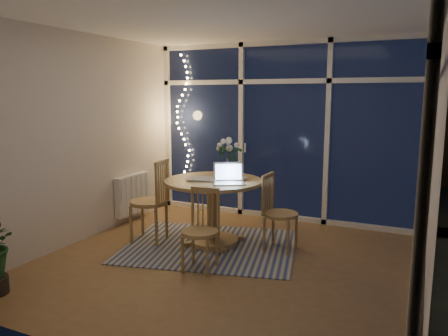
{
  "coord_description": "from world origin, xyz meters",
  "views": [
    {
      "loc": [
        1.94,
        -4.17,
        1.84
      ],
      "look_at": [
        -0.15,
        0.25,
        1.02
      ],
      "focal_mm": 35.0,
      "sensor_mm": 36.0,
      "label": 1
    }
  ],
  "objects": [
    {
      "name": "wall_back",
      "position": [
        0.0,
        2.0,
        1.3
      ],
      "size": [
        4.0,
        0.04,
        2.6
      ],
      "primitive_type": "cube",
      "color": "silver",
      "rests_on": "floor"
    },
    {
      "name": "radiator",
      "position": [
        -1.94,
        0.9,
        0.4
      ],
      "size": [
        0.1,
        0.7,
        0.58
      ],
      "primitive_type": "cube",
      "color": "white",
      "rests_on": "wall_left"
    },
    {
      "name": "chair_front",
      "position": [
        -0.17,
        -0.31,
        0.44
      ],
      "size": [
        0.45,
        0.45,
        0.88
      ],
      "primitive_type": "cube",
      "rotation": [
        0.0,
        0.0,
        0.11
      ],
      "color": "#9D7F47",
      "rests_on": "floor"
    },
    {
      "name": "wall_right",
      "position": [
        2.0,
        0.0,
        1.3
      ],
      "size": [
        0.04,
        4.0,
        2.6
      ],
      "primitive_type": "cube",
      "color": "silver",
      "rests_on": "floor"
    },
    {
      "name": "laptop",
      "position": [
        -0.13,
        0.35,
        0.94
      ],
      "size": [
        0.45,
        0.43,
        0.26
      ],
      "primitive_type": null,
      "rotation": [
        0.0,
        0.0,
        0.5
      ],
      "color": "silver",
      "rests_on": "dining_table"
    },
    {
      "name": "phone",
      "position": [
        -0.24,
        0.35,
        0.82
      ],
      "size": [
        0.1,
        0.05,
        0.01
      ],
      "primitive_type": "cube",
      "rotation": [
        0.0,
        0.0,
        -0.02
      ],
      "color": "black",
      "rests_on": "dining_table"
    },
    {
      "name": "garden_patio",
      "position": [
        0.5,
        5.0,
        -0.06
      ],
      "size": [
        12.0,
        6.0,
        0.1
      ],
      "primitive_type": "cube",
      "color": "black",
      "rests_on": "ground"
    },
    {
      "name": "newspapers",
      "position": [
        -0.48,
        0.43,
        0.83
      ],
      "size": [
        0.42,
        0.36,
        0.02
      ],
      "primitive_type": "cube",
      "rotation": [
        0.0,
        0.0,
        0.24
      ],
      "color": "white",
      "rests_on": "dining_table"
    },
    {
      "name": "neighbour_roof",
      "position": [
        0.3,
        8.5,
        2.2
      ],
      "size": [
        7.0,
        3.0,
        2.2
      ],
      "primitive_type": "cube",
      "color": "#30333A",
      "rests_on": "ground"
    },
    {
      "name": "bowl",
      "position": [
        -0.09,
        0.63,
        0.83
      ],
      "size": [
        0.18,
        0.18,
        0.04
      ],
      "primitive_type": "imported",
      "rotation": [
        0.0,
        0.0,
        0.23
      ],
      "color": "silver",
      "rests_on": "dining_table"
    },
    {
      "name": "chair_left",
      "position": [
        -1.2,
        0.24,
        0.53
      ],
      "size": [
        0.58,
        0.58,
        1.06
      ],
      "primitive_type": "cube",
      "rotation": [
        0.0,
        0.0,
        -1.38
      ],
      "color": "#9D7F47",
      "rests_on": "floor"
    },
    {
      "name": "dining_table",
      "position": [
        -0.4,
        0.49,
        0.41
      ],
      "size": [
        1.44,
        1.44,
        0.82
      ],
      "primitive_type": "cylinder",
      "rotation": [
        0.0,
        0.0,
        0.23
      ],
      "color": "#9D7F47",
      "rests_on": "floor"
    },
    {
      "name": "rug",
      "position": [
        -0.4,
        0.39,
        0.01
      ],
      "size": [
        2.37,
        2.06,
        0.01
      ],
      "primitive_type": "cube",
      "rotation": [
        0.0,
        0.0,
        0.23
      ],
      "color": "beige",
      "rests_on": "floor"
    },
    {
      "name": "wall_front",
      "position": [
        0.0,
        -2.0,
        1.3
      ],
      "size": [
        4.0,
        0.04,
        2.6
      ],
      "primitive_type": "cube",
      "color": "silver",
      "rests_on": "floor"
    },
    {
      "name": "garden_shrubs",
      "position": [
        -0.8,
        3.4,
        0.45
      ],
      "size": [
        0.9,
        0.9,
        0.9
      ],
      "primitive_type": "sphere",
      "color": "black",
      "rests_on": "ground"
    },
    {
      "name": "wall_left",
      "position": [
        -2.0,
        0.0,
        1.3
      ],
      "size": [
        0.04,
        4.0,
        2.6
      ],
      "primitive_type": "cube",
      "color": "silver",
      "rests_on": "floor"
    },
    {
      "name": "flower_vase",
      "position": [
        -0.35,
        0.81,
        0.92
      ],
      "size": [
        0.24,
        0.24,
        0.21
      ],
      "primitive_type": "imported",
      "rotation": [
        0.0,
        0.0,
        0.23
      ],
      "color": "silver",
      "rests_on": "dining_table"
    },
    {
      "name": "ceiling",
      "position": [
        0.0,
        0.0,
        2.6
      ],
      "size": [
        4.0,
        4.0,
        0.0
      ],
      "primitive_type": "plane",
      "color": "white",
      "rests_on": "wall_back"
    },
    {
      "name": "garden_fence",
      "position": [
        0.0,
        5.5,
        0.9
      ],
      "size": [
        11.0,
        0.08,
        1.8
      ],
      "primitive_type": "cube",
      "color": "#3C2715",
      "rests_on": "ground"
    },
    {
      "name": "window_wall_back",
      "position": [
        0.0,
        1.96,
        1.3
      ],
      "size": [
        4.0,
        0.1,
        2.6
      ],
      "primitive_type": "cube",
      "color": "white",
      "rests_on": "floor"
    },
    {
      "name": "chair_right",
      "position": [
        0.41,
        0.63,
        0.47
      ],
      "size": [
        0.45,
        0.45,
        0.93
      ],
      "primitive_type": "cube",
      "rotation": [
        0.0,
        0.0,
        1.54
      ],
      "color": "#9D7F47",
      "rests_on": "floor"
    },
    {
      "name": "window_wall_right",
      "position": [
        1.96,
        0.0,
        1.3
      ],
      "size": [
        0.1,
        4.0,
        2.6
      ],
      "primitive_type": "cube",
      "color": "white",
      "rests_on": "floor"
    },
    {
      "name": "floor",
      "position": [
        0.0,
        0.0,
        0.0
      ],
      "size": [
        4.0,
        4.0,
        0.0
      ],
      "primitive_type": "plane",
      "color": "brown",
      "rests_on": "ground"
    },
    {
      "name": "fairy_lights",
      "position": [
        -1.65,
        1.88,
        1.52
      ],
      "size": [
        0.24,
        0.1,
        1.85
      ],
      "primitive_type": null,
      "color": "#E7AB5C",
      "rests_on": "window_wall_back"
    }
  ]
}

